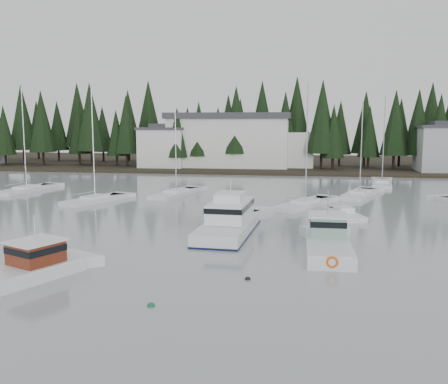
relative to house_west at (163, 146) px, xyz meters
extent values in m
plane|color=#8F989B|center=(18.00, -79.00, -4.65)|extent=(260.00, 260.00, 0.00)
cube|color=black|center=(18.00, 18.00, -4.65)|extent=(240.00, 54.00, 1.00)
cube|color=silver|center=(0.00, 0.00, -0.40)|extent=(9.00, 7.00, 7.50)
cube|color=#38383D|center=(0.00, 0.00, 3.60)|extent=(9.54, 7.42, 0.50)
cube|color=#38383D|center=(0.00, 0.00, 4.20)|extent=(4.95, 3.85, 0.80)
cube|color=#999EA0|center=(54.00, -1.00, -0.15)|extent=(10.00, 8.00, 8.00)
cube|color=#38383D|center=(54.00, -1.00, 4.10)|extent=(10.60, 8.48, 0.50)
cube|color=#38383D|center=(54.00, -1.00, 4.70)|extent=(5.50, 4.40, 0.80)
cube|color=silver|center=(13.00, 3.00, 0.85)|extent=(24.00, 10.00, 10.00)
cube|color=#38383D|center=(13.00, 3.00, 6.15)|extent=(25.00, 11.00, 1.20)
cube|color=silver|center=(25.00, 5.00, -0.65)|extent=(10.00, 8.00, 7.00)
cube|color=silver|center=(11.59, -72.54, -4.56)|extent=(6.24, 9.20, 1.27)
cube|color=silver|center=(11.59, -72.54, -3.88)|extent=(6.12, 9.01, 0.12)
cube|color=#4F1A0F|center=(12.30, -70.94, -3.19)|extent=(3.26, 3.38, 1.36)
cube|color=white|center=(12.30, -70.94, -2.46)|extent=(3.67, 3.82, 0.12)
cube|color=black|center=(12.30, -70.94, -2.92)|extent=(3.33, 3.44, 0.39)
cylinder|color=#A5A8AD|center=(12.30, -70.94, -1.64)|extent=(0.08, 0.08, 1.56)
cube|color=silver|center=(22.00, -57.06, -4.49)|extent=(4.35, 12.24, 1.75)
cube|color=#0E1534|center=(22.00, -57.06, -4.62)|extent=(4.39, 12.30, 0.24)
cube|color=white|center=(22.03, -56.46, -2.79)|extent=(3.38, 6.42, 1.59)
cube|color=black|center=(22.03, -56.46, -2.41)|extent=(3.46, 6.49, 0.44)
cube|color=white|center=(22.03, -56.46, -1.64)|extent=(2.40, 3.25, 0.71)
cylinder|color=#A5A8AD|center=(22.03, -56.46, -0.76)|extent=(0.10, 0.10, 1.21)
cube|color=silver|center=(30.00, -62.70, -4.54)|extent=(3.17, 8.88, 1.44)
cube|color=silver|center=(30.00, -62.70, -3.77)|extent=(3.10, 8.70, 0.13)
cube|color=gray|center=(29.99, -60.93, -2.99)|extent=(2.56, 2.68, 1.55)
cube|color=white|center=(29.99, -60.93, -2.16)|extent=(2.87, 3.03, 0.13)
cube|color=black|center=(29.99, -60.93, -2.68)|extent=(2.62, 2.72, 0.44)
cylinder|color=#A5A8AD|center=(29.99, -60.93, -1.22)|extent=(0.08, 0.08, 1.77)
torus|color=#F2590C|center=(30.03, -67.13, -4.05)|extent=(0.78, 0.16, 0.78)
cube|color=silver|center=(-9.40, -35.28, -4.68)|extent=(4.18, 10.50, 1.05)
cube|color=white|center=(-9.40, -35.28, -4.03)|extent=(2.40, 3.71, 0.30)
cylinder|color=#A5A8AD|center=(-9.40, -35.28, 2.82)|extent=(0.14, 0.14, 13.95)
cube|color=silver|center=(35.32, -32.77, -4.68)|extent=(6.16, 10.53, 1.05)
cube|color=white|center=(35.32, -32.77, -4.03)|extent=(3.08, 3.93, 0.30)
cylinder|color=#A5A8AD|center=(35.32, -32.77, 1.53)|extent=(0.14, 0.14, 11.37)
cube|color=silver|center=(39.96, -20.01, -4.68)|extent=(4.20, 10.87, 1.05)
cube|color=white|center=(39.96, -20.01, -4.03)|extent=(2.41, 3.83, 0.30)
cylinder|color=#A5A8AD|center=(39.96, -20.01, 2.29)|extent=(0.14, 0.14, 12.88)
cube|color=silver|center=(3.77, -42.72, -4.68)|extent=(5.69, 9.35, 1.05)
cube|color=white|center=(3.77, -42.72, -4.03)|extent=(2.88, 3.52, 0.30)
cylinder|color=#A5A8AD|center=(3.77, -42.72, 2.20)|extent=(0.14, 0.14, 12.71)
cube|color=silver|center=(28.44, -41.85, -4.68)|extent=(7.20, 10.69, 1.05)
cube|color=white|center=(28.44, -41.85, -4.03)|extent=(3.35, 4.08, 0.30)
cylinder|color=#A5A8AD|center=(28.44, -41.85, 2.47)|extent=(0.14, 0.14, 13.25)
cube|color=silver|center=(11.89, -35.81, -4.68)|extent=(5.05, 10.45, 1.05)
cube|color=white|center=(11.89, -35.81, -4.03)|extent=(2.70, 3.78, 0.30)
cylinder|color=#A5A8AD|center=(11.89, -35.81, 0.95)|extent=(0.14, 0.14, 10.20)
cube|color=silver|center=(32.18, -47.97, -4.60)|extent=(4.05, 6.91, 0.90)
cube|color=white|center=(32.18, -47.97, -3.90)|extent=(2.05, 2.45, 0.55)
sphere|color=#145933|center=(20.65, -74.70, -4.65)|extent=(0.40, 0.40, 0.40)
sphere|color=black|center=(25.00, -69.56, -4.65)|extent=(0.36, 0.36, 0.36)
camera|label=1|loc=(28.13, -98.06, 4.51)|focal=40.00mm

